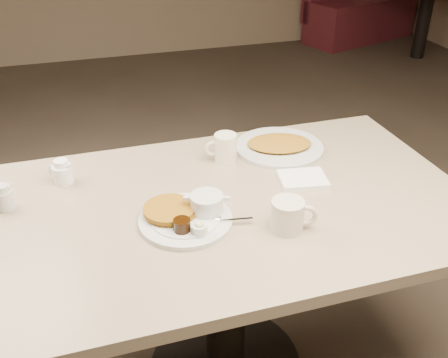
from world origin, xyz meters
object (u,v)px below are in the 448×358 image
object	(u,v)px
booth_back_right	(364,2)
coffee_mug_far	(225,148)
creamer_right	(62,172)
creamer_left	(4,198)
hash_plate	(279,146)
main_plate	(188,214)
coffee_mug_near	(289,215)
diner_table	(226,246)

from	to	relation	value
booth_back_right	coffee_mug_far	bearing A→B (deg)	-127.04
coffee_mug_far	creamer_right	size ratio (longest dim) A/B	1.40
creamer_left	hash_plate	xyz separation A→B (m)	(0.92, 0.12, -0.02)
main_plate	creamer_right	distance (m)	0.47
main_plate	booth_back_right	distance (m)	4.86
coffee_mug_far	creamer_right	xyz separation A→B (m)	(-0.54, 0.02, -0.01)
coffee_mug_near	creamer_left	xyz separation A→B (m)	(-0.76, 0.34, -0.01)
diner_table	hash_plate	size ratio (longest dim) A/B	3.97
diner_table	main_plate	world-z (taller)	main_plate
creamer_left	coffee_mug_near	bearing A→B (deg)	-23.95
main_plate	creamer_right	xyz separation A→B (m)	(-0.33, 0.33, 0.01)
main_plate	hash_plate	world-z (taller)	main_plate
main_plate	coffee_mug_far	bearing A→B (deg)	56.27
creamer_right	booth_back_right	bearing A→B (deg)	47.71
main_plate	diner_table	bearing A→B (deg)	24.48
coffee_mug_near	creamer_left	distance (m)	0.83
creamer_left	hash_plate	world-z (taller)	creamer_left
coffee_mug_near	hash_plate	bearing A→B (deg)	70.45
creamer_right	coffee_mug_near	bearing A→B (deg)	-36.91
coffee_mug_far	hash_plate	distance (m)	0.22
creamer_left	hash_plate	size ratio (longest dim) A/B	0.21
coffee_mug_near	creamer_right	bearing A→B (deg)	143.09
main_plate	creamer_left	world-z (taller)	creamer_left
coffee_mug_near	creamer_left	world-z (taller)	coffee_mug_near
main_plate	coffee_mug_far	xyz separation A→B (m)	(0.21, 0.31, 0.03)
creamer_left	booth_back_right	bearing A→B (deg)	47.09
coffee_mug_far	booth_back_right	world-z (taller)	booth_back_right
main_plate	hash_plate	size ratio (longest dim) A/B	0.93
hash_plate	booth_back_right	xyz separation A→B (m)	(2.48, 3.55, -0.35)
creamer_right	hash_plate	bearing A→B (deg)	0.74
hash_plate	booth_back_right	world-z (taller)	booth_back_right
coffee_mug_far	booth_back_right	size ratio (longest dim) A/B	0.06
booth_back_right	coffee_mug_near	bearing A→B (deg)	-123.45
diner_table	hash_plate	xyz separation A→B (m)	(0.29, 0.27, 0.18)
coffee_mug_near	creamer_right	size ratio (longest dim) A/B	1.71
diner_table	coffee_mug_near	xyz separation A→B (m)	(0.13, -0.18, 0.22)
diner_table	coffee_mug_far	distance (m)	0.34
hash_plate	booth_back_right	size ratio (longest dim) A/B	0.21
hash_plate	booth_back_right	distance (m)	4.34
main_plate	coffee_mug_near	xyz separation A→B (m)	(0.26, -0.12, 0.02)
coffee_mug_near	booth_back_right	world-z (taller)	booth_back_right
coffee_mug_far	hash_plate	xyz separation A→B (m)	(0.21, 0.03, -0.04)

